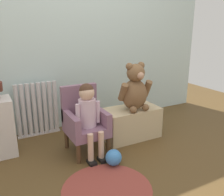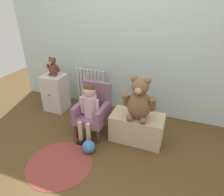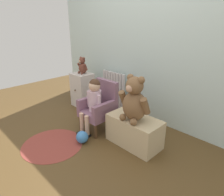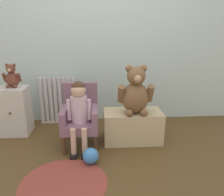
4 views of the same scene
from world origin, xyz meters
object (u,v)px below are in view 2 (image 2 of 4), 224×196
object	(u,v)px
low_bench	(137,127)
floor_rug	(60,164)
toy_ball	(89,147)
child_figure	(89,104)
small_teddy_bear	(53,67)
small_dresser	(56,93)
large_teddy_bear	(139,101)
child_armchair	(94,110)
radiator	(91,88)

from	to	relation	value
low_bench	floor_rug	xyz separation A→B (m)	(-0.68, -0.73, -0.17)
toy_ball	child_figure	bearing A→B (deg)	111.78
child_figure	small_teddy_bear	distance (m)	0.94
small_dresser	small_teddy_bear	distance (m)	0.41
child_figure	large_teddy_bear	size ratio (longest dim) A/B	1.38
low_bench	floor_rug	world-z (taller)	low_bench
large_teddy_bear	toy_ball	size ratio (longest dim) A/B	3.44
child_armchair	radiator	bearing A→B (deg)	119.57
low_bench	floor_rug	bearing A→B (deg)	-133.16
radiator	child_armchair	size ratio (longest dim) A/B	0.94
large_teddy_bear	toy_ball	distance (m)	0.80
floor_rug	low_bench	bearing A→B (deg)	46.84
child_armchair	low_bench	bearing A→B (deg)	2.82
toy_ball	large_teddy_bear	bearing A→B (deg)	39.30
child_armchair	toy_ball	size ratio (longest dim) A/B	4.38
child_figure	large_teddy_bear	xyz separation A→B (m)	(0.60, 0.10, 0.11)
child_armchair	child_figure	world-z (taller)	child_figure
large_teddy_bear	small_teddy_bear	size ratio (longest dim) A/B	1.90
child_figure	floor_rug	bearing A→B (deg)	-99.60
radiator	small_dresser	bearing A→B (deg)	-147.70
child_armchair	low_bench	world-z (taller)	child_armchair
radiator	low_bench	size ratio (longest dim) A/B	0.98
child_figure	toy_ball	world-z (taller)	child_figure
child_figure	floor_rug	size ratio (longest dim) A/B	1.00
small_dresser	small_teddy_bear	world-z (taller)	small_teddy_bear
floor_rug	small_teddy_bear	bearing A→B (deg)	124.29
child_armchair	low_bench	size ratio (longest dim) A/B	1.04
child_armchair	small_dresser	bearing A→B (deg)	159.03
child_figure	floor_rug	world-z (taller)	child_figure
small_dresser	low_bench	distance (m)	1.43
small_teddy_bear	floor_rug	xyz separation A→B (m)	(0.70, -1.03, -0.70)
small_dresser	child_armchair	bearing A→B (deg)	-20.97
low_bench	floor_rug	distance (m)	1.01
child_armchair	child_figure	size ratio (longest dim) A/B	0.92
toy_ball	small_dresser	bearing A→B (deg)	142.30
radiator	toy_ball	xyz separation A→B (m)	(0.46, -1.01, -0.24)
small_dresser	large_teddy_bear	size ratio (longest dim) A/B	1.10
large_teddy_bear	low_bench	bearing A→B (deg)	110.25
low_bench	small_dresser	bearing A→B (deg)	168.57
radiator	toy_ball	world-z (taller)	radiator
child_figure	small_teddy_bear	world-z (taller)	small_teddy_bear
small_dresser	low_bench	world-z (taller)	small_dresser
radiator	child_figure	xyz separation A→B (m)	(0.34, -0.72, 0.16)
child_figure	toy_ball	size ratio (longest dim) A/B	4.77
small_teddy_bear	low_bench	bearing A→B (deg)	-12.30
child_figure	toy_ball	xyz separation A→B (m)	(0.12, -0.30, -0.40)
low_bench	toy_ball	world-z (taller)	low_bench
child_figure	child_armchair	bearing A→B (deg)	90.00
child_figure	low_bench	bearing A→B (deg)	13.42
toy_ball	radiator	bearing A→B (deg)	114.53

